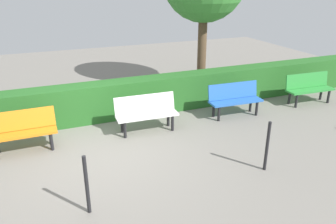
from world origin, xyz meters
TOP-DOWN VIEW (x-y plane):
  - ground_plane at (0.00, 0.00)m, footprint 22.62×22.62m
  - bench_green at (-6.23, -0.79)m, footprint 1.46×0.52m
  - bench_blue at (-3.72, -0.78)m, footprint 1.44×0.52m
  - bench_white at (-1.26, -0.74)m, footprint 1.48×0.52m
  - bench_orange at (1.46, -0.78)m, footprint 1.36×0.48m
  - hedge_row at (-1.15, -1.84)m, footprint 18.62×0.60m
  - railing_post_mid at (-2.79, 1.79)m, footprint 0.06×0.06m
  - railing_post_far at (0.54, 1.79)m, footprint 0.06×0.06m

SIDE VIEW (x-z plane):
  - ground_plane at x=0.00m, z-range 0.00..0.00m
  - bench_orange at x=1.46m, z-range 0.05..0.91m
  - hedge_row at x=-1.15m, z-range 0.00..0.96m
  - bench_blue at x=-3.72m, z-range 0.05..0.91m
  - bench_green at x=-6.23m, z-range 0.05..0.91m
  - bench_white at x=-1.26m, z-range 0.05..0.91m
  - railing_post_mid at x=-2.79m, z-range 0.00..1.00m
  - railing_post_far at x=0.54m, z-range 0.00..1.00m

